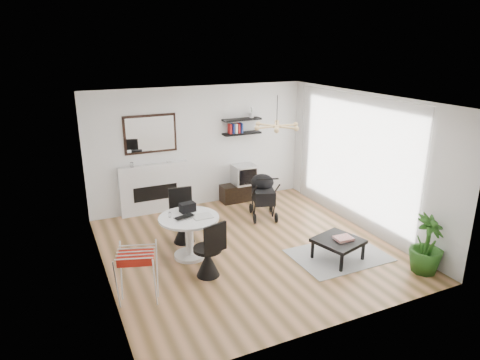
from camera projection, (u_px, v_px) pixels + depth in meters
name	position (u px, v px, depth m)	size (l,w,h in m)	color
floor	(248.00, 248.00, 7.83)	(5.00, 5.00, 0.00)	brown
ceiling	(249.00, 100.00, 6.99)	(5.00, 5.00, 0.00)	white
wall_back	(200.00, 147.00, 9.57)	(5.00, 5.00, 0.00)	white
wall_left	(99.00, 200.00, 6.41)	(5.00, 5.00, 0.00)	white
wall_right	(363.00, 162.00, 8.41)	(5.00, 5.00, 0.00)	white
sheer_curtain	(352.00, 160.00, 8.55)	(0.04, 3.60, 2.60)	white
fireplace	(154.00, 183.00, 9.27)	(1.50, 0.17, 2.16)	white
shelf_lower	(242.00, 133.00, 9.77)	(0.90, 0.25, 0.04)	black
shelf_upper	(242.00, 119.00, 9.67)	(0.90, 0.25, 0.04)	black
pendant_lamp	(277.00, 126.00, 7.70)	(0.90, 0.90, 0.10)	tan
tv_console	(243.00, 192.00, 10.15)	(1.08, 0.38, 0.40)	black
crt_tv	(244.00, 174.00, 10.02)	(0.53, 0.46, 0.46)	silver
dining_table	(189.00, 231.00, 7.37)	(1.04, 1.04, 0.76)	white
laptop	(186.00, 218.00, 7.21)	(0.36, 0.23, 0.03)	black
black_bag	(187.00, 207.00, 7.49)	(0.27, 0.16, 0.16)	black
newspaper	(202.00, 216.00, 7.30)	(0.34, 0.28, 0.01)	silver
drinking_glass	(170.00, 215.00, 7.27)	(0.05, 0.05, 0.09)	white
chair_far	(183.00, 226.00, 8.01)	(0.49, 0.51, 1.01)	black
chair_near	(209.00, 259.00, 6.82)	(0.50, 0.51, 0.97)	black
drying_rack	(138.00, 275.00, 6.08)	(0.69, 0.67, 0.83)	white
stroller	(263.00, 197.00, 9.13)	(0.73, 0.92, 1.02)	black
rug	(339.00, 255.00, 7.56)	(1.63, 1.17, 0.01)	#979797
coffee_table	(338.00, 242.00, 7.33)	(0.88, 0.88, 0.37)	black
magazines	(343.00, 238.00, 7.31)	(0.30, 0.24, 0.04)	red
potted_plant	(427.00, 245.00, 6.89)	(0.55, 0.55, 0.98)	#235317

